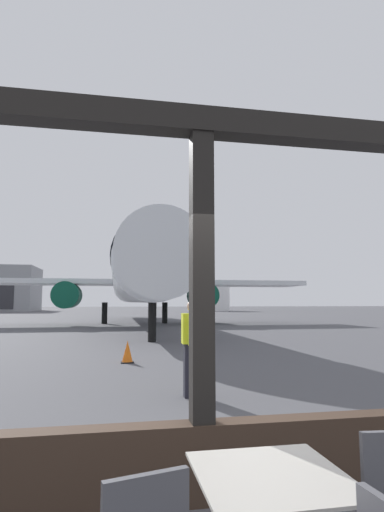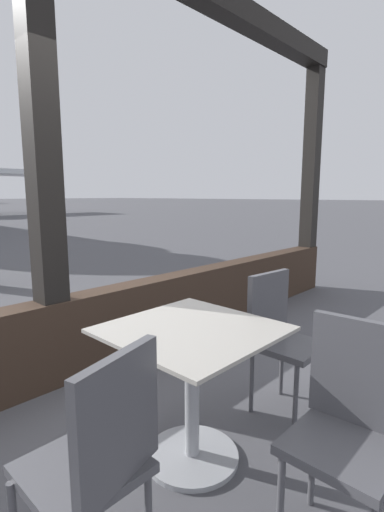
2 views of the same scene
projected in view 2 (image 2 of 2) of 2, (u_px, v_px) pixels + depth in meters
The scene contains 5 objects.
window_frame at pixel (47, 225), 2.76m from camera, with size 8.61×0.24×3.53m.
dining_table at pixel (192, 382), 2.03m from camera, with size 0.82×0.82×0.76m.
cafe_chair_window_left at pixel (99, 454), 1.31m from camera, with size 0.47×0.47×0.95m.
cafe_chair_window_right at pixel (279, 330), 2.51m from camera, with size 0.42×0.42×0.94m.
cafe_chair_aisle_left at pixel (350, 416), 1.53m from camera, with size 0.41×0.41×0.95m.
Camera 2 is at (-1.28, -2.67, 1.46)m, focal length 26.29 mm.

